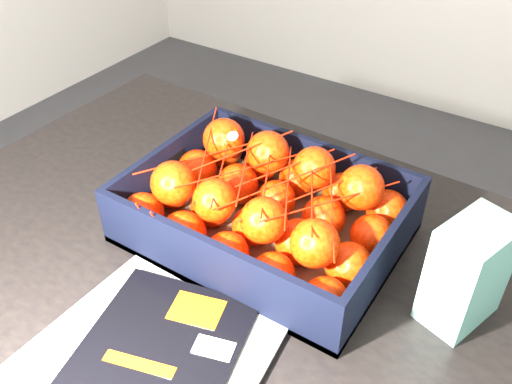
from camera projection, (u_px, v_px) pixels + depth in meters
The scene contains 7 objects.
ground at pixel (240, 346), 1.67m from camera, with size 3.50×3.50×0.00m, color #38383B.
table at pixel (241, 290), 0.98m from camera, with size 1.22×0.83×0.75m.
magazine_stack at pixel (148, 360), 0.74m from camera, with size 0.33×0.32×0.02m.
produce_crate at pixel (266, 220), 0.94m from camera, with size 0.44×0.33×0.11m.
clementine_heap at pixel (265, 203), 0.92m from camera, with size 0.42×0.31×0.13m.
mesh_net at pixel (259, 178), 0.88m from camera, with size 0.36×0.29×0.11m.
retail_carton at pixel (467, 273), 0.77m from camera, with size 0.07×0.11×0.17m, color white.
Camera 1 is at (0.61, -0.85, 1.39)m, focal length 38.78 mm.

